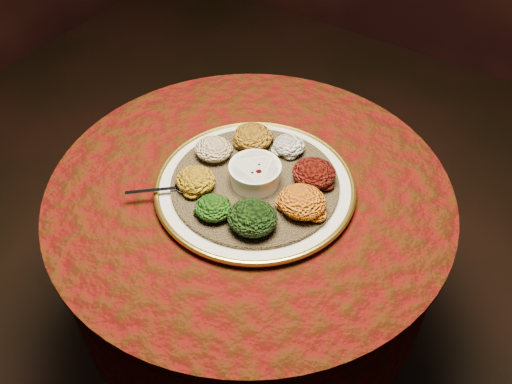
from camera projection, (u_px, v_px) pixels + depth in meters
The scene contains 13 objects.
table at pixel (250, 238), 1.47m from camera, with size 0.96×0.96×0.73m.
platter at pixel (255, 187), 1.33m from camera, with size 0.55×0.55×0.02m.
injera at pixel (255, 183), 1.32m from camera, with size 0.39×0.39×0.01m, color brown.
stew_bowl at pixel (255, 173), 1.30m from camera, with size 0.12×0.12×0.05m.
spoon at pixel (178, 188), 1.29m from camera, with size 0.12×0.11×0.01m.
portion_ayib at pixel (289, 145), 1.38m from camera, with size 0.08×0.08×0.04m, color silver.
portion_kitfo at pixel (314, 173), 1.30m from camera, with size 0.10×0.10×0.05m, color black.
portion_tikil at pixel (302, 202), 1.24m from camera, with size 0.11×0.10×0.05m, color #B7790F.
portion_gomen at pixel (252, 218), 1.20m from camera, with size 0.11×0.10×0.05m, color black.
portion_mixveg at pixel (213, 208), 1.23m from camera, with size 0.08×0.08×0.04m, color #973B09.
portion_kik at pixel (196, 180), 1.29m from camera, with size 0.09×0.09×0.04m, color #B4800F.
portion_timatim at pixel (213, 149), 1.36m from camera, with size 0.09×0.09×0.04m, color maroon.
portion_shiro at pixel (253, 137), 1.39m from camera, with size 0.10×0.09×0.05m, color #9F6113.
Camera 1 is at (0.53, -0.79, 1.68)m, focal length 40.00 mm.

